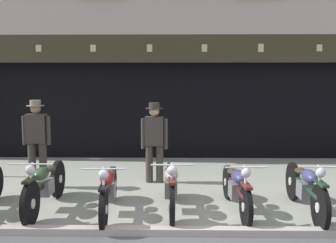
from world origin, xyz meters
TOP-DOWN VIEW (x-y plane):
  - shop_facade at (0.00, 6.98)m, footprint 11.85×4.42m
  - motorcycle_left at (-2.21, 1.05)m, footprint 0.62×2.07m
  - motorcycle_center_left at (-1.13, 0.86)m, footprint 0.62×1.97m
  - motorcycle_center at (-0.14, 1.01)m, footprint 0.62×1.97m
  - motorcycle_center_right at (0.93, 1.03)m, footprint 0.62×1.97m
  - motorcycle_right at (2.03, 0.96)m, footprint 0.62×2.09m
  - salesman_left at (-2.81, 2.40)m, footprint 0.56×0.34m
  - shopkeeper_center at (-0.50, 2.81)m, footprint 0.56×0.36m
  - advert_board_near at (3.14, 5.40)m, footprint 0.80×0.03m
  - advert_board_far at (4.25, 5.40)m, footprint 0.70×0.03m

SIDE VIEW (x-z plane):
  - motorcycle_center_right at x=0.93m, z-range -0.04..0.86m
  - motorcycle_center_left at x=-1.13m, z-range -0.04..0.87m
  - motorcycle_center at x=-0.14m, z-range -0.03..0.90m
  - motorcycle_right at x=2.03m, z-range -0.03..0.90m
  - motorcycle_left at x=-2.21m, z-range -0.03..0.90m
  - shopkeeper_center at x=-0.50m, z-range 0.09..1.77m
  - salesman_left at x=-2.81m, z-range 0.10..1.85m
  - advert_board_far at x=4.25m, z-range 1.24..2.31m
  - shop_facade at x=0.00m, z-range -1.59..5.18m
  - advert_board_near at x=3.14m, z-range 1.29..2.38m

